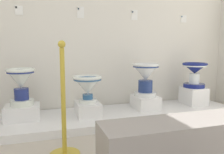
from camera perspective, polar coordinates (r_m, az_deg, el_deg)
wall_back at (r=3.39m, az=-0.70°, el=15.70°), size 4.17×0.06×2.87m
display_platform at (r=3.03m, az=2.01°, el=-9.87°), size 3.32×0.87×0.09m
plinth_block_slender_white at (r=2.92m, az=-21.97°, el=-8.37°), size 0.40×0.32×0.17m
antique_toilet_slender_white at (r=2.84m, az=-22.31°, el=-1.22°), size 0.33×0.33×0.44m
plinth_block_leftmost at (r=2.89m, az=-6.20°, el=-8.11°), size 0.29×0.39×0.17m
antique_toilet_leftmost at (r=2.82m, az=-6.28°, el=-2.07°), size 0.37×0.37×0.34m
plinth_block_central_ornate at (r=3.22m, az=8.47°, el=-6.38°), size 0.32×0.40×0.18m
antique_toilet_central_ornate at (r=3.16m, az=8.60°, el=0.47°), size 0.38×0.38×0.46m
plinth_block_broad_patterned at (r=3.65m, az=20.15°, el=-4.51°), size 0.30×0.34×0.26m
antique_toilet_broad_patterned at (r=3.60m, az=20.41°, el=1.40°), size 0.37×0.37×0.38m
info_placard_first at (r=3.23m, az=-22.79°, el=15.53°), size 0.10×0.01×0.12m
info_placard_second at (r=3.26m, az=-8.08°, el=16.13°), size 0.10×0.01×0.15m
info_placard_third at (r=3.49m, az=5.74°, el=15.55°), size 0.10×0.01×0.15m
info_placard_fourth at (r=3.90m, az=17.84°, el=14.03°), size 0.11×0.01×0.11m
stanchion_post_near_left at (r=2.00m, az=-12.22°, el=-11.82°), size 0.27×0.27×1.01m
museum_bench at (r=1.85m, az=16.45°, el=-16.55°), size 1.20×0.36×0.40m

